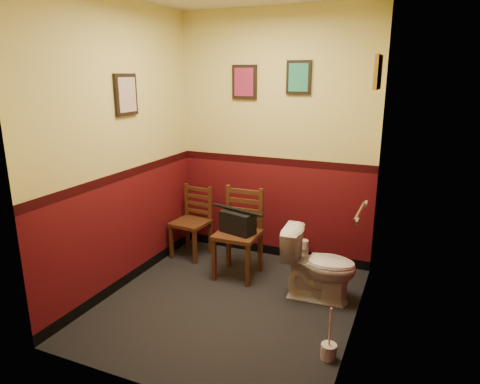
{
  "coord_description": "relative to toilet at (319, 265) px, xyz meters",
  "views": [
    {
      "loc": [
        1.48,
        -3.18,
        2.04
      ],
      "look_at": [
        0.0,
        0.25,
        1.0
      ],
      "focal_mm": 32.0,
      "sensor_mm": 36.0,
      "label": 1
    }
  ],
  "objects": [
    {
      "name": "wall_front",
      "position": [
        -0.72,
        -1.62,
        1.02
      ],
      "size": [
        2.2,
        0.0,
        2.7
      ],
      "primitive_type": "cube",
      "rotation": [
        -1.57,
        0.0,
        0.0
      ],
      "color": "#530D12",
      "rests_on": "ground"
    },
    {
      "name": "toilet_brush",
      "position": [
        0.28,
        -0.84,
        -0.27
      ],
      "size": [
        0.12,
        0.12,
        0.42
      ],
      "color": "silver",
      "rests_on": "floor"
    },
    {
      "name": "wall_right",
      "position": [
        0.38,
        -0.42,
        1.02
      ],
      "size": [
        0.0,
        2.4,
        2.7
      ],
      "primitive_type": "cube",
      "rotation": [
        1.57,
        0.0,
        -1.57
      ],
      "color": "#530D12",
      "rests_on": "ground"
    },
    {
      "name": "framed_print_back_b",
      "position": [
        -0.47,
        0.76,
        1.67
      ],
      "size": [
        0.26,
        0.04,
        0.34
      ],
      "color": "black",
      "rests_on": "wall_back"
    },
    {
      "name": "handbag",
      "position": [
        -0.88,
        0.13,
        0.26
      ],
      "size": [
        0.39,
        0.26,
        0.26
      ],
      "rotation": [
        0.0,
        0.0,
        -0.26
      ],
      "color": "black",
      "rests_on": "chair_right"
    },
    {
      "name": "grab_bar",
      "position": [
        0.35,
        -0.17,
        0.62
      ],
      "size": [
        0.05,
        0.56,
        0.06
      ],
      "color": "silver",
      "rests_on": "wall_right"
    },
    {
      "name": "toilet",
      "position": [
        0.0,
        0.0,
        0.0
      ],
      "size": [
        0.7,
        0.42,
        0.67
      ],
      "primitive_type": "imported",
      "rotation": [
        0.0,
        0.0,
        1.63
      ],
      "color": "white",
      "rests_on": "floor"
    },
    {
      "name": "framed_print_right",
      "position": [
        0.36,
        0.18,
        1.72
      ],
      "size": [
        0.04,
        0.34,
        0.28
      ],
      "color": "olive",
      "rests_on": "wall_right"
    },
    {
      "name": "chair_left",
      "position": [
        -1.57,
        0.42,
        0.07
      ],
      "size": [
        0.41,
        0.41,
        0.81
      ],
      "rotation": [
        0.0,
        0.0,
        -0.09
      ],
      "color": "#4E2A17",
      "rests_on": "floor"
    },
    {
      "name": "framed_print_left",
      "position": [
        -1.8,
        -0.32,
        1.52
      ],
      "size": [
        0.04,
        0.3,
        0.38
      ],
      "color": "black",
      "rests_on": "wall_left"
    },
    {
      "name": "floor",
      "position": [
        -0.72,
        -0.42,
        -0.33
      ],
      "size": [
        2.2,
        2.4,
        0.0
      ],
      "primitive_type": "cube",
      "color": "black",
      "rests_on": "ground"
    },
    {
      "name": "chair_right",
      "position": [
        -0.88,
        0.17,
        0.12
      ],
      "size": [
        0.43,
        0.43,
        0.91
      ],
      "rotation": [
        0.0,
        0.0,
        0.02
      ],
      "color": "#4E2A17",
      "rests_on": "floor"
    },
    {
      "name": "tp_stack",
      "position": [
        -0.32,
        0.67,
        -0.21
      ],
      "size": [
        0.22,
        0.13,
        0.29
      ],
      "color": "silver",
      "rests_on": "floor"
    },
    {
      "name": "framed_print_back_a",
      "position": [
        -1.07,
        0.76,
        1.62
      ],
      "size": [
        0.28,
        0.04,
        0.36
      ],
      "color": "black",
      "rests_on": "wall_back"
    },
    {
      "name": "wall_left",
      "position": [
        -1.82,
        -0.42,
        1.02
      ],
      "size": [
        0.0,
        2.4,
        2.7
      ],
      "primitive_type": "cube",
      "rotation": [
        1.57,
        0.0,
        1.57
      ],
      "color": "#530D12",
      "rests_on": "ground"
    },
    {
      "name": "wall_back",
      "position": [
        -0.72,
        0.78,
        1.02
      ],
      "size": [
        2.2,
        0.0,
        2.7
      ],
      "primitive_type": "cube",
      "rotation": [
        1.57,
        0.0,
        0.0
      ],
      "color": "#530D12",
      "rests_on": "ground"
    }
  ]
}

